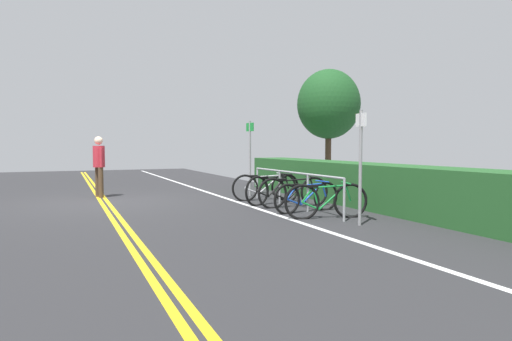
# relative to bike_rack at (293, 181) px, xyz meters

# --- Properties ---
(ground_plane) EXTENTS (30.71, 11.95, 0.05)m
(ground_plane) POSITION_rel_bike_rack_xyz_m (-2.80, -3.97, -0.64)
(ground_plane) COLOR #2B2B2D
(centre_line_yellow_inner) EXTENTS (27.64, 0.10, 0.00)m
(centre_line_yellow_inner) POSITION_rel_bike_rack_xyz_m (-2.80, -4.05, -0.61)
(centre_line_yellow_inner) COLOR gold
(centre_line_yellow_inner) RESTS_ON ground_plane
(centre_line_yellow_outer) EXTENTS (27.64, 0.10, 0.00)m
(centre_line_yellow_outer) POSITION_rel_bike_rack_xyz_m (-2.80, -3.89, -0.61)
(centre_line_yellow_outer) COLOR gold
(centre_line_yellow_outer) RESTS_ON ground_plane
(bike_lane_stripe_white) EXTENTS (27.64, 0.12, 0.00)m
(bike_lane_stripe_white) POSITION_rel_bike_rack_xyz_m (-2.80, -0.83, -0.61)
(bike_lane_stripe_white) COLOR white
(bike_lane_stripe_white) RESTS_ON ground_plane
(bike_rack) EXTENTS (4.17, 0.05, 0.85)m
(bike_rack) POSITION_rel_bike_rack_xyz_m (0.00, 0.00, 0.00)
(bike_rack) COLOR #9EA0A5
(bike_rack) RESTS_ON ground_plane
(bicycle_0) EXTENTS (0.46, 1.82, 0.74)m
(bicycle_0) POSITION_rel_bike_rack_xyz_m (-1.55, -0.01, -0.27)
(bicycle_0) COLOR black
(bicycle_0) RESTS_ON ground_plane
(bicycle_1) EXTENTS (0.65, 1.76, 0.77)m
(bicycle_1) POSITION_rel_bike_rack_xyz_m (-0.80, -0.12, -0.25)
(bicycle_1) COLOR black
(bicycle_1) RESTS_ON ground_plane
(bicycle_2) EXTENTS (0.46, 1.83, 0.75)m
(bicycle_2) POSITION_rel_bike_rack_xyz_m (-0.08, 0.06, -0.26)
(bicycle_2) COLOR black
(bicycle_2) RESTS_ON ground_plane
(bicycle_3) EXTENTS (0.46, 1.73, 0.70)m
(bicycle_3) POSITION_rel_bike_rack_xyz_m (0.72, -0.04, -0.29)
(bicycle_3) COLOR black
(bicycle_3) RESTS_ON ground_plane
(bicycle_4) EXTENTS (0.54, 1.71, 0.75)m
(bicycle_4) POSITION_rel_bike_rack_xyz_m (1.62, -0.12, -0.27)
(bicycle_4) COLOR black
(bicycle_4) RESTS_ON ground_plane
(pedestrian) EXTENTS (0.48, 0.32, 1.71)m
(pedestrian) POSITION_rel_bike_rack_xyz_m (-4.00, -4.00, 0.37)
(pedestrian) COLOR #4C3826
(pedestrian) RESTS_ON ground_plane
(sign_post_near) EXTENTS (0.36, 0.09, 2.16)m
(sign_post_near) POSITION_rel_bike_rack_xyz_m (-2.63, 0.02, 0.69)
(sign_post_near) COLOR gray
(sign_post_near) RESTS_ON ground_plane
(sign_post_far) EXTENTS (0.36, 0.09, 2.09)m
(sign_post_far) POSITION_rel_bike_rack_xyz_m (2.52, 0.02, 0.65)
(sign_post_far) COLOR gray
(sign_post_far) RESTS_ON ground_plane
(hedge_backdrop) EXTENTS (13.12, 1.13, 1.02)m
(hedge_backdrop) POSITION_rel_bike_rack_xyz_m (1.50, 1.77, -0.10)
(hedge_backdrop) COLOR #235626
(hedge_backdrop) RESTS_ON ground_plane
(tree_near_left) EXTENTS (2.18, 2.18, 4.08)m
(tree_near_left) POSITION_rel_bike_rack_xyz_m (-4.02, 3.56, 2.26)
(tree_near_left) COLOR #473323
(tree_near_left) RESTS_ON ground_plane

